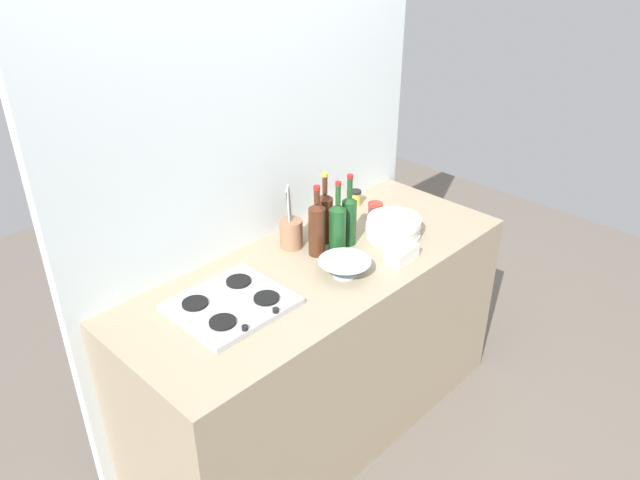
% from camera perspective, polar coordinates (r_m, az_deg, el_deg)
% --- Properties ---
extents(ground_plane, '(6.00, 6.00, 0.00)m').
position_cam_1_polar(ground_plane, '(3.17, 0.00, -16.24)').
color(ground_plane, '#6B6056').
rests_on(ground_plane, ground).
extents(counter_block, '(1.80, 0.70, 0.90)m').
position_cam_1_polar(counter_block, '(2.87, 0.00, -9.96)').
color(counter_block, tan).
rests_on(counter_block, ground).
extents(backsplash_panel, '(1.90, 0.06, 2.12)m').
position_cam_1_polar(backsplash_panel, '(2.78, -5.64, 3.38)').
color(backsplash_panel, silver).
rests_on(backsplash_panel, ground).
extents(stovetop_hob, '(0.42, 0.37, 0.04)m').
position_cam_1_polar(stovetop_hob, '(2.37, -8.15, -5.84)').
color(stovetop_hob, '#B2B2B7').
rests_on(stovetop_hob, counter_block).
extents(plate_stack, '(0.25, 0.25, 0.09)m').
position_cam_1_polar(plate_stack, '(2.82, 6.76, 1.18)').
color(plate_stack, white).
rests_on(plate_stack, counter_block).
extents(wine_bottle_leftmost, '(0.07, 0.07, 0.32)m').
position_cam_1_polar(wine_bottle_leftmost, '(2.62, -0.29, 1.15)').
color(wine_bottle_leftmost, '#472314').
rests_on(wine_bottle_leftmost, counter_block).
extents(wine_bottle_mid_left, '(0.07, 0.07, 0.33)m').
position_cam_1_polar(wine_bottle_mid_left, '(2.71, 2.69, 1.99)').
color(wine_bottle_mid_left, '#19471E').
rests_on(wine_bottle_mid_left, counter_block).
extents(wine_bottle_mid_right, '(0.07, 0.07, 0.33)m').
position_cam_1_polar(wine_bottle_mid_right, '(2.64, 1.63, 1.20)').
color(wine_bottle_mid_right, '#19471E').
rests_on(wine_bottle_mid_right, counter_block).
extents(wine_bottle_rightmost, '(0.07, 0.07, 0.33)m').
position_cam_1_polar(wine_bottle_rightmost, '(2.73, 0.44, 2.21)').
color(wine_bottle_rightmost, '#472314').
rests_on(wine_bottle_rightmost, counter_block).
extents(mixing_bowl, '(0.22, 0.22, 0.07)m').
position_cam_1_polar(mixing_bowl, '(2.52, 2.27, -2.51)').
color(mixing_bowl, silver).
rests_on(mixing_bowl, counter_block).
extents(butter_dish, '(0.16, 0.09, 0.06)m').
position_cam_1_polar(butter_dish, '(2.64, 7.53, -1.28)').
color(butter_dish, white).
rests_on(butter_dish, counter_block).
extents(utensil_crock, '(0.10, 0.10, 0.29)m').
position_cam_1_polar(utensil_crock, '(2.71, -2.67, 0.70)').
color(utensil_crock, '#996B4C').
rests_on(utensil_crock, counter_block).
extents(condiment_jar_front, '(0.06, 0.06, 0.08)m').
position_cam_1_polar(condiment_jar_front, '(3.09, 3.27, 3.91)').
color(condiment_jar_front, gold).
rests_on(condiment_jar_front, counter_block).
extents(condiment_jar_rear, '(0.07, 0.07, 0.08)m').
position_cam_1_polar(condiment_jar_rear, '(2.96, 5.10, 2.68)').
color(condiment_jar_rear, '#66384C').
rests_on(condiment_jar_rear, counter_block).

